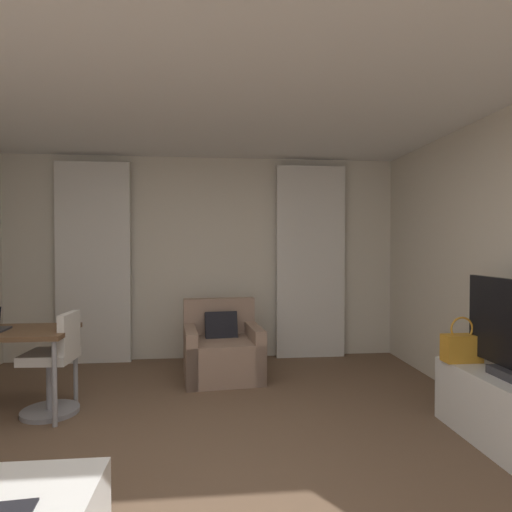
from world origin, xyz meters
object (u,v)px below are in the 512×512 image
armchair (222,351)px  handbag_primary (462,347)px  desk_chair (54,369)px  tv_console (512,414)px

armchair → handbag_primary: handbag_primary is taller
armchair → desk_chair: bearing=-149.2°
desk_chair → tv_console: 3.64m
desk_chair → handbag_primary: 3.44m
tv_console → handbag_primary: handbag_primary is taller
desk_chair → handbag_primary: handbag_primary is taller
tv_console → desk_chair: bearing=163.7°
armchair → desk_chair: 1.72m
armchair → tv_console: (2.02, -1.90, -0.03)m
desk_chair → handbag_primary: bearing=-9.6°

